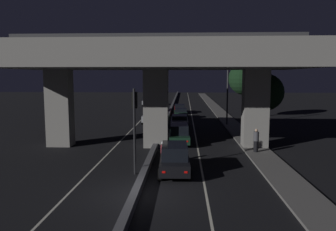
{
  "coord_description": "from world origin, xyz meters",
  "views": [
    {
      "loc": [
        2.29,
        -15.25,
        5.74
      ],
      "look_at": [
        0.62,
        17.87,
        1.73
      ],
      "focal_mm": 35.0,
      "sensor_mm": 36.0,
      "label": 1
    }
  ],
  "objects": [
    {
      "name": "pedestrian_on_sidewalk",
      "position": [
        7.61,
        8.85,
        1.0
      ],
      "size": [
        0.39,
        0.39,
        1.74
      ],
      "color": "black",
      "rests_on": "sidewalk_right"
    },
    {
      "name": "car_silver_second_oncoming",
      "position": [
        -1.95,
        35.31,
        0.9
      ],
      "size": [
        1.89,
        4.56,
        1.77
      ],
      "rotation": [
        0.0,
        0.0,
        -1.56
      ],
      "color": "gray",
      "rests_on": "ground_plane"
    },
    {
      "name": "median_divider",
      "position": [
        0.0,
        35.0,
        0.2
      ],
      "size": [
        0.38,
        126.0,
        0.4
      ],
      "primitive_type": "cube",
      "color": "#4C4C51",
      "rests_on": "ground_plane"
    },
    {
      "name": "roadside_tree_kerbside_mid",
      "position": [
        10.4,
        29.49,
        5.37
      ],
      "size": [
        4.41,
        4.41,
        7.61
      ],
      "color": "#38281C",
      "rests_on": "ground_plane"
    },
    {
      "name": "car_silver_fourth_oncoming",
      "position": [
        -4.74,
        56.79,
        0.68
      ],
      "size": [
        1.99,
        4.67,
        1.34
      ],
      "rotation": [
        0.0,
        0.0,
        -1.54
      ],
      "color": "gray",
      "rests_on": "ground_plane"
    },
    {
      "name": "car_dark_green_second",
      "position": [
        1.86,
        12.27,
        0.86
      ],
      "size": [
        1.95,
        4.45,
        1.67
      ],
      "rotation": [
        0.0,
        0.0,
        1.6
      ],
      "color": "black",
      "rests_on": "ground_plane"
    },
    {
      "name": "car_silver_third_oncoming",
      "position": [
        -4.92,
        48.38,
        0.99
      ],
      "size": [
        2.16,
        4.35,
        1.89
      ],
      "rotation": [
        0.0,
        0.0,
        -1.53
      ],
      "color": "gray",
      "rests_on": "ground_plane"
    },
    {
      "name": "lane_line_left_inner",
      "position": [
        -3.38,
        35.0,
        0.0
      ],
      "size": [
        0.12,
        126.0,
        0.0
      ],
      "primitive_type": "cube",
      "color": "beige",
      "rests_on": "ground_plane"
    },
    {
      "name": "sidewalk_right",
      "position": [
        7.88,
        28.0,
        0.07
      ],
      "size": [
        2.04,
        126.0,
        0.14
      ],
      "primitive_type": "cube",
      "color": "#5B5956",
      "rests_on": "ground_plane"
    },
    {
      "name": "car_silver_third",
      "position": [
        1.77,
        20.6,
        0.79
      ],
      "size": [
        2.05,
        4.79,
        1.48
      ],
      "rotation": [
        0.0,
        0.0,
        1.58
      ],
      "color": "gray",
      "rests_on": "ground_plane"
    },
    {
      "name": "roadside_tree_kerbside_near",
      "position": [
        9.73,
        15.41,
        4.21
      ],
      "size": [
        3.44,
        3.44,
        5.97
      ],
      "color": "#38281C",
      "rests_on": "ground_plane"
    },
    {
      "name": "motorcycle_black_filtering_near",
      "position": [
        0.91,
        5.77,
        0.63
      ],
      "size": [
        0.33,
        1.96,
        1.49
      ],
      "rotation": [
        0.0,
        0.0,
        1.62
      ],
      "color": "black",
      "rests_on": "ground_plane"
    },
    {
      "name": "traffic_light_left_of_median",
      "position": [
        -0.59,
        3.43,
        3.43
      ],
      "size": [
        0.3,
        0.49,
        5.03
      ],
      "color": "black",
      "rests_on": "ground_plane"
    },
    {
      "name": "elevated_overpass",
      "position": [
        0.0,
        10.97,
        6.88
      ],
      "size": [
        23.53,
        11.04,
        9.09
      ],
      "color": "gray",
      "rests_on": "ground_plane"
    },
    {
      "name": "street_lamp",
      "position": [
        6.9,
        22.7,
        4.59
      ],
      "size": [
        2.34,
        0.32,
        7.73
      ],
      "color": "#2D2D30",
      "rests_on": "ground_plane"
    },
    {
      "name": "car_dark_green_fourth",
      "position": [
        1.8,
        29.04,
        0.71
      ],
      "size": [
        2.02,
        4.4,
        1.37
      ],
      "rotation": [
        0.0,
        0.0,
        1.6
      ],
      "color": "black",
      "rests_on": "ground_plane"
    },
    {
      "name": "ground_plane",
      "position": [
        0.0,
        0.0,
        0.0
      ],
      "size": [
        200.0,
        200.0,
        0.0
      ],
      "primitive_type": "plane",
      "color": "black"
    },
    {
      "name": "car_silver_lead_oncoming",
      "position": [
        -1.86,
        24.68,
        0.9
      ],
      "size": [
        1.97,
        4.78,
        1.72
      ],
      "rotation": [
        0.0,
        0.0,
        -1.56
      ],
      "color": "gray",
      "rests_on": "ground_plane"
    },
    {
      "name": "lane_line_right_inner",
      "position": [
        3.38,
        35.0,
        0.0
      ],
      "size": [
        0.12,
        126.0,
        0.0
      ],
      "primitive_type": "cube",
      "color": "beige",
      "rests_on": "ground_plane"
    },
    {
      "name": "car_dark_red_fifth",
      "position": [
        1.54,
        35.52,
        0.73
      ],
      "size": [
        1.97,
        4.69,
        1.36
      ],
      "rotation": [
        0.0,
        0.0,
        1.61
      ],
      "color": "#591414",
      "rests_on": "ground_plane"
    },
    {
      "name": "car_black_lead",
      "position": [
        1.73,
        3.6,
        0.9
      ],
      "size": [
        1.96,
        4.18,
        1.75
      ],
      "rotation": [
        0.0,
        0.0,
        1.61
      ],
      "color": "black",
      "rests_on": "ground_plane"
    }
  ]
}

